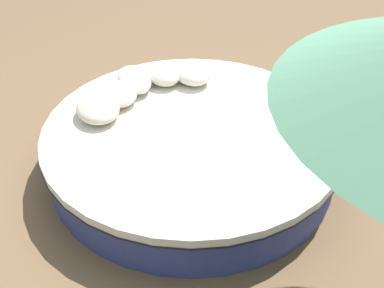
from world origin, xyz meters
The scene contains 7 objects.
ground_plane centered at (0.00, 0.00, 0.00)m, with size 16.00×16.00×0.00m, color brown.
round_bed centered at (0.00, 0.00, 0.24)m, with size 2.72×2.72×0.46m.
throw_pillow_0 centered at (0.78, -0.32, 0.56)m, with size 0.44×0.36×0.20m, color silver.
throw_pillow_1 centered at (0.87, -0.04, 0.55)m, with size 0.42×0.33×0.19m, color beige.
throw_pillow_2 centered at (0.89, 0.27, 0.55)m, with size 0.53×0.31×0.18m, color white.
throw_pillow_3 centered at (0.68, 0.50, 0.55)m, with size 0.43×0.37×0.18m, color silver.
throw_pillow_4 centered at (0.49, 0.74, 0.55)m, with size 0.49×0.39×0.18m, color beige.
Camera 1 is at (-3.39, 1.38, 3.01)m, focal length 46.29 mm.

